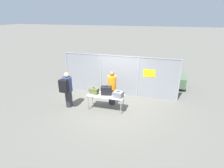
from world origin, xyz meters
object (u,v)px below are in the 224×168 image
Objects in this scene: inspection_table at (106,96)px; utility_trailer at (159,79)px; traveler_hooded at (67,89)px; suitcase_olive at (94,91)px; suitcase_grey at (118,94)px; security_worker_near at (112,88)px; suitcase_black at (106,91)px.

inspection_table is 0.45× the size of utility_trailer.
traveler_hooded reaches higher than utility_trailer.
suitcase_olive is 0.98× the size of suitcase_grey.
suitcase_olive is at bearing 177.56° from suitcase_grey.
security_worker_near is (0.70, 0.59, 0.00)m from suitcase_olive.
suitcase_black is 0.32× the size of security_worker_near.
suitcase_olive is 1.17m from suitcase_grey.
utility_trailer is (4.10, 3.96, -0.50)m from traveler_hooded.
inspection_table is 0.97× the size of traveler_hooded.
suitcase_black is 1.13× the size of suitcase_grey.
inspection_table is 0.63m from security_worker_near.
suitcase_black is 0.14× the size of utility_trailer.
traveler_hooded is 0.46× the size of utility_trailer.
suitcase_grey is at bearing 112.48° from security_worker_near.
suitcase_grey is at bearing -2.44° from suitcase_olive.
inspection_table is at bearing 3.30° from traveler_hooded.
suitcase_black reaches higher than inspection_table.
suitcase_grey is 0.79m from security_worker_near.
traveler_hooded is at bearing -136.01° from utility_trailer.
security_worker_near is at bearing 39.89° from suitcase_olive.
suitcase_grey is 2.40m from traveler_hooded.
security_worker_near reaches higher than inspection_table.
suitcase_olive is at bearing 6.91° from traveler_hooded.
security_worker_near is at bearing 76.85° from inspection_table.
suitcase_grey is 0.13× the size of utility_trailer.
inspection_table is 4.36m from utility_trailer.
security_worker_near is at bearing 126.12° from suitcase_grey.
utility_trailer is (2.31, 3.62, -0.48)m from suitcase_black.
utility_trailer is at bearing 65.36° from suitcase_grey.
suitcase_olive reaches higher than suitcase_grey.
suitcase_black is at bearing 7.00° from suitcase_olive.
inspection_table is at bearing -122.13° from utility_trailer.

